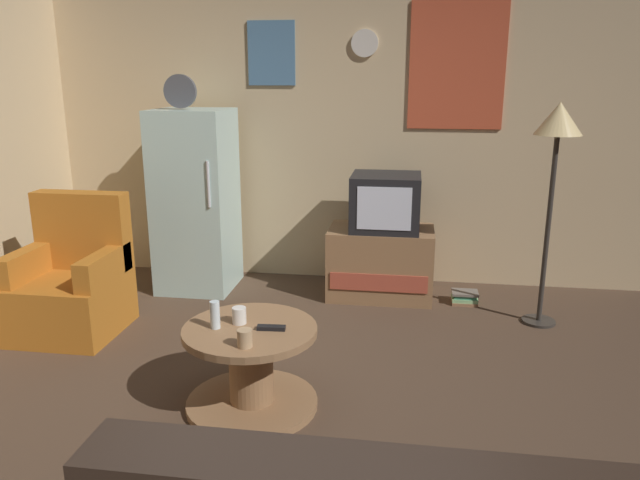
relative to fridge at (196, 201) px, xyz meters
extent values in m
plane|color=#4C3828|center=(1.15, -1.96, -0.75)|extent=(12.00, 12.00, 0.00)
cube|color=#D1B284|center=(1.15, 0.49, 0.61)|extent=(5.20, 0.10, 2.73)
cube|color=#C64C2D|center=(2.09, 0.43, 1.08)|extent=(0.76, 0.02, 1.00)
cube|color=teal|center=(0.57, 0.43, 1.18)|extent=(0.40, 0.02, 0.52)
cylinder|color=silver|center=(1.35, 0.43, 1.26)|extent=(0.22, 0.03, 0.22)
cube|color=silver|center=(0.00, 0.00, 0.00)|extent=(0.60, 0.60, 1.50)
cylinder|color=silver|center=(0.22, -0.30, 0.20)|extent=(0.02, 0.02, 0.36)
cylinder|color=#4C4C51|center=(-0.05, -0.08, 0.89)|extent=(0.26, 0.04, 0.26)
cube|color=#8E6642|center=(1.54, 0.01, -0.47)|extent=(0.84, 0.52, 0.57)
cube|color=#AD4733|center=(1.54, -0.25, -0.56)|extent=(0.76, 0.01, 0.14)
cube|color=black|center=(1.57, 0.01, 0.03)|extent=(0.54, 0.50, 0.44)
cube|color=silver|center=(1.57, -0.24, 0.03)|extent=(0.41, 0.01, 0.33)
cylinder|color=#332D28|center=(2.73, -0.39, -0.74)|extent=(0.24, 0.24, 0.02)
cylinder|color=#332D28|center=(2.73, -0.39, -0.05)|extent=(0.04, 0.04, 1.40)
cone|color=#F2D18C|center=(2.73, -0.39, 0.73)|extent=(0.32, 0.32, 0.22)
cylinder|color=#8E6642|center=(0.94, -1.84, -0.73)|extent=(0.72, 0.72, 0.04)
cylinder|color=#8E6642|center=(0.94, -1.84, -0.52)|extent=(0.24, 0.24, 0.43)
cylinder|color=#8E6642|center=(0.94, -1.84, -0.31)|extent=(0.72, 0.72, 0.04)
cylinder|color=silver|center=(0.77, -1.88, -0.21)|extent=(0.05, 0.05, 0.15)
cylinder|color=silver|center=(0.88, -1.80, -0.24)|extent=(0.08, 0.08, 0.09)
cylinder|color=tan|center=(0.98, -2.08, -0.24)|extent=(0.08, 0.08, 0.09)
cube|color=black|center=(1.06, -1.86, -0.27)|extent=(0.15, 0.05, 0.02)
cube|color=#B2661E|center=(-0.57, -1.06, -0.55)|extent=(0.68, 0.68, 0.40)
cube|color=#B2661E|center=(-0.57, -0.80, -0.07)|extent=(0.68, 0.16, 0.56)
cube|color=#B2661E|center=(-0.85, -1.06, -0.25)|extent=(0.12, 0.60, 0.20)
cube|color=#B2661E|center=(-0.29, -1.06, -0.25)|extent=(0.12, 0.60, 0.20)
cube|color=#966A48|center=(2.22, -0.07, -0.74)|extent=(0.20, 0.17, 0.02)
cube|color=#8DC282|center=(2.22, -0.07, -0.72)|extent=(0.20, 0.16, 0.03)
cube|color=#387D61|center=(2.22, -0.07, -0.69)|extent=(0.17, 0.14, 0.03)
cube|color=#6F675C|center=(2.22, -0.07, -0.67)|extent=(0.21, 0.16, 0.02)
camera|label=1|loc=(1.76, -4.74, 1.01)|focal=34.08mm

